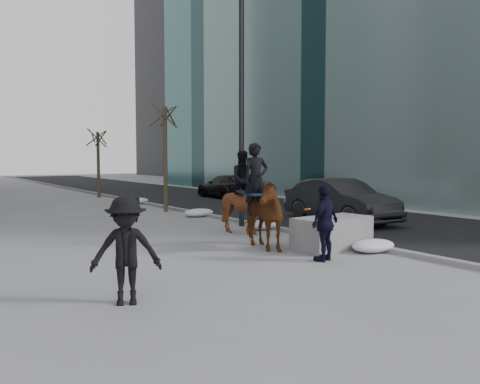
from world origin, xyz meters
TOP-DOWN VIEW (x-y plane):
  - ground at (0.00, 0.00)m, footprint 120.00×120.00m
  - road at (7.00, 10.00)m, footprint 8.00×90.00m
  - curb at (3.00, 10.00)m, footprint 0.25×90.00m
  - planter at (2.14, 0.11)m, footprint 2.17×1.22m
  - car_near at (6.14, 3.87)m, footprint 1.98×4.89m
  - car_far at (8.45, 15.34)m, footprint 2.00×4.65m
  - tree_near at (2.40, 10.66)m, footprint 1.20×1.20m
  - tree_far at (2.40, 19.72)m, footprint 1.20×1.20m
  - mounted_left at (0.59, 1.22)m, footprint 1.29×2.25m
  - mounted_right at (1.71, 3.44)m, footprint 1.85×1.94m
  - feeder at (0.94, -0.91)m, footprint 1.11×1.00m
  - camera_crew at (-4.11, -1.67)m, footprint 1.30×1.05m
  - lamppost at (2.60, 4.87)m, footprint 0.25×1.87m
  - snow_piles at (2.70, 6.66)m, footprint 1.27×16.34m

SIDE VIEW (x-z plane):
  - ground at x=0.00m, z-range 0.00..0.00m
  - road at x=7.00m, z-range 0.00..0.01m
  - curb at x=3.00m, z-range 0.00..0.12m
  - snow_piles at x=2.70m, z-range 0.00..0.32m
  - planter at x=2.14m, z-range 0.00..0.83m
  - car_far at x=8.45m, z-range 0.00..1.33m
  - car_near at x=6.14m, z-range 0.00..1.58m
  - feeder at x=0.94m, z-range 0.00..1.76m
  - camera_crew at x=-4.11m, z-range 0.01..1.76m
  - mounted_left at x=0.59m, z-range -0.35..2.39m
  - mounted_right at x=1.71m, z-range -0.25..2.32m
  - tree_far at x=2.40m, z-range 0.00..4.22m
  - tree_near at x=2.40m, z-range 0.00..5.05m
  - lamppost at x=2.60m, z-range 0.45..9.54m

